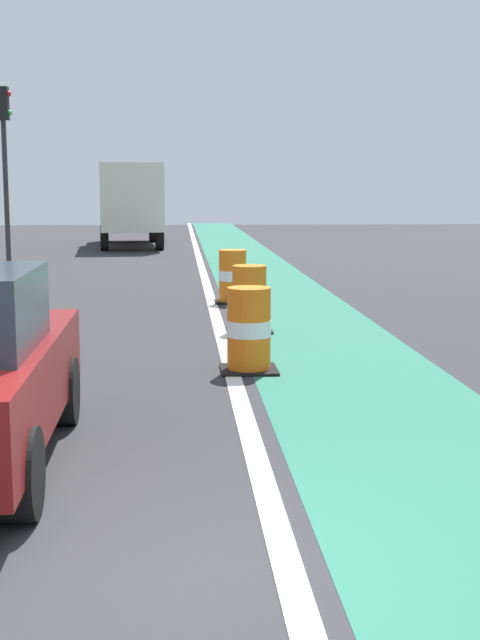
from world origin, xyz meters
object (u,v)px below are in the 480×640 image
object	(u,v)px
traffic_barrel_front	(249,331)
traffic_light_corner	(4,146)
traffic_barrel_back	(233,277)
delivery_truck_down_block	(130,200)
traffic_barrel_mid	(249,299)

from	to	relation	value
traffic_barrel_front	traffic_light_corner	distance (m)	15.47
traffic_barrel_front	traffic_light_corner	bearing A→B (deg)	112.12
traffic_barrel_back	traffic_light_corner	distance (m)	9.91
delivery_truck_down_block	traffic_barrel_mid	bearing A→B (deg)	-81.67
traffic_barrel_back	traffic_light_corner	xyz separation A→B (m)	(-5.92, 7.37, 2.97)
traffic_barrel_mid	traffic_light_corner	xyz separation A→B (m)	(-5.98, 10.95, 2.97)
traffic_barrel_front	traffic_barrel_mid	world-z (taller)	same
traffic_light_corner	traffic_barrel_mid	bearing A→B (deg)	-61.38
traffic_barrel_back	delivery_truck_down_block	size ratio (longest dim) A/B	0.14
traffic_barrel_mid	traffic_barrel_back	bearing A→B (deg)	90.87
traffic_barrel_mid	traffic_barrel_back	xyz separation A→B (m)	(-0.05, 3.58, 0.00)
traffic_barrel_front	traffic_barrel_mid	xyz separation A→B (m)	(0.26, 3.11, 0.00)
traffic_barrel_front	delivery_truck_down_block	size ratio (longest dim) A/B	0.14
traffic_barrel_back	delivery_truck_down_block	distance (m)	17.80
traffic_barrel_mid	delivery_truck_down_block	world-z (taller)	delivery_truck_down_block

